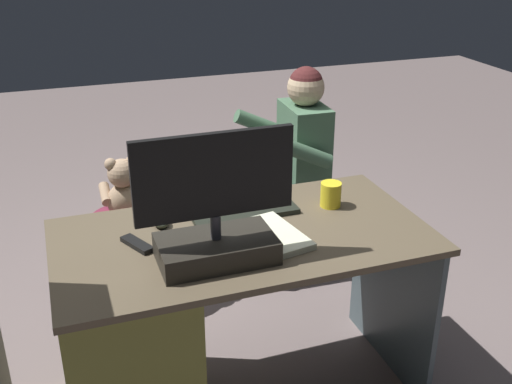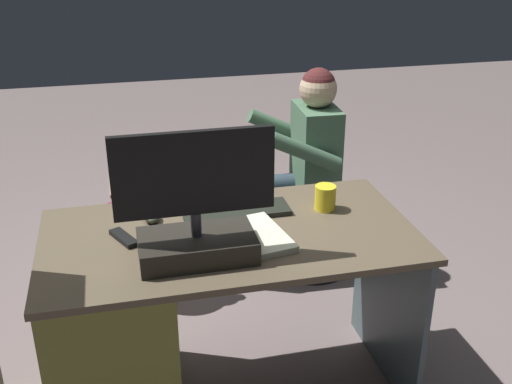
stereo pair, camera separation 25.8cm
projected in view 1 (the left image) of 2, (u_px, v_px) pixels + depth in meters
name	position (u px, v px, depth m)	size (l,w,h in m)	color
ground_plane	(217.00, 334.00, 2.95)	(10.00, 10.00, 0.00)	slate
desk	(152.00, 331.00, 2.31)	(1.38, 0.73, 0.75)	brown
monitor	(216.00, 223.00, 2.06)	(0.54, 0.23, 0.46)	#28251F
keyboard	(244.00, 212.00, 2.42)	(0.42, 0.14, 0.02)	black
computer_mouse	(161.00, 221.00, 2.33)	(0.06, 0.10, 0.04)	#292D1F
cup	(331.00, 195.00, 2.48)	(0.08, 0.08, 0.10)	yellow
tv_remote	(137.00, 244.00, 2.19)	(0.04, 0.15, 0.02)	black
notebook_binder	(268.00, 236.00, 2.24)	(0.22, 0.30, 0.02)	beige
office_chair_teddy	(130.00, 252.00, 3.12)	(0.45, 0.45, 0.47)	black
teddy_bear	(123.00, 190.00, 2.99)	(0.22, 0.22, 0.32)	tan
visitor_chair	(301.00, 219.00, 3.45)	(0.45, 0.45, 0.47)	black
person	(287.00, 155.00, 3.25)	(0.58, 0.49, 1.13)	#486C4F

